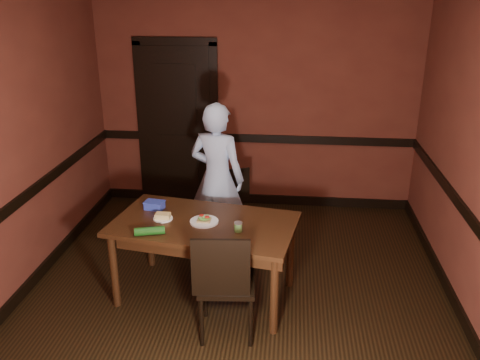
% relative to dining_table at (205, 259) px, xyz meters
% --- Properties ---
extents(floor, '(4.00, 4.50, 0.01)m').
position_rel_dining_table_xyz_m(floor, '(0.29, -0.03, -0.38)').
color(floor, black).
rests_on(floor, ground).
extents(wall_back, '(4.00, 0.02, 2.70)m').
position_rel_dining_table_xyz_m(wall_back, '(0.29, 2.22, 0.97)').
color(wall_back, '#5E281C').
rests_on(wall_back, ground).
extents(wall_front, '(4.00, 0.02, 2.70)m').
position_rel_dining_table_xyz_m(wall_front, '(0.29, -2.28, 0.97)').
color(wall_front, '#5E281C').
rests_on(wall_front, ground).
extents(wall_left, '(0.02, 4.50, 2.70)m').
position_rel_dining_table_xyz_m(wall_left, '(-1.71, -0.03, 0.97)').
color(wall_left, '#5E281C').
rests_on(wall_left, ground).
extents(dado_back, '(4.00, 0.03, 0.10)m').
position_rel_dining_table_xyz_m(dado_back, '(0.29, 2.21, 0.52)').
color(dado_back, black).
rests_on(dado_back, ground).
extents(dado_left, '(0.03, 4.50, 0.10)m').
position_rel_dining_table_xyz_m(dado_left, '(-1.70, -0.03, 0.52)').
color(dado_left, black).
rests_on(dado_left, ground).
extents(dado_right, '(0.03, 4.50, 0.10)m').
position_rel_dining_table_xyz_m(dado_right, '(2.27, -0.03, 0.52)').
color(dado_right, black).
rests_on(dado_right, ground).
extents(baseboard_back, '(4.00, 0.03, 0.12)m').
position_rel_dining_table_xyz_m(baseboard_back, '(0.29, 2.21, -0.32)').
color(baseboard_back, black).
rests_on(baseboard_back, ground).
extents(baseboard_left, '(0.03, 4.50, 0.12)m').
position_rel_dining_table_xyz_m(baseboard_left, '(-1.70, -0.03, -0.32)').
color(baseboard_left, black).
rests_on(baseboard_left, ground).
extents(baseboard_right, '(0.03, 4.50, 0.12)m').
position_rel_dining_table_xyz_m(baseboard_right, '(2.27, -0.03, -0.32)').
color(baseboard_right, black).
rests_on(baseboard_right, ground).
extents(door, '(1.05, 0.07, 2.20)m').
position_rel_dining_table_xyz_m(door, '(-0.71, 2.19, 0.71)').
color(door, black).
rests_on(door, ground).
extents(dining_table, '(1.74, 1.16, 0.76)m').
position_rel_dining_table_xyz_m(dining_table, '(0.00, 0.00, 0.00)').
color(dining_table, black).
rests_on(dining_table, floor).
extents(chair_far, '(0.47, 0.47, 0.79)m').
position_rel_dining_table_xyz_m(chair_far, '(0.06, 1.17, 0.02)').
color(chair_far, black).
rests_on(chair_far, floor).
extents(chair_near, '(0.49, 0.49, 0.97)m').
position_rel_dining_table_xyz_m(chair_near, '(0.27, -0.50, 0.11)').
color(chair_near, black).
rests_on(chair_near, floor).
extents(person, '(0.68, 0.54, 1.64)m').
position_rel_dining_table_xyz_m(person, '(-0.02, 0.95, 0.44)').
color(person, '#AFC9EE').
rests_on(person, floor).
extents(sandwich_plate, '(0.26, 0.26, 0.06)m').
position_rel_dining_table_xyz_m(sandwich_plate, '(0.00, -0.01, 0.40)').
color(sandwich_plate, white).
rests_on(sandwich_plate, dining_table).
extents(sauce_jar, '(0.07, 0.07, 0.09)m').
position_rel_dining_table_xyz_m(sauce_jar, '(0.32, -0.15, 0.42)').
color(sauce_jar, '#58893F').
rests_on(sauce_jar, dining_table).
extents(cheese_saucer, '(0.18, 0.18, 0.06)m').
position_rel_dining_table_xyz_m(cheese_saucer, '(-0.38, 0.02, 0.40)').
color(cheese_saucer, white).
rests_on(cheese_saucer, dining_table).
extents(food_tub, '(0.20, 0.15, 0.08)m').
position_rel_dining_table_xyz_m(food_tub, '(-0.51, 0.24, 0.42)').
color(food_tub, '#3245BA').
rests_on(food_tub, dining_table).
extents(wrapped_veg, '(0.27, 0.14, 0.07)m').
position_rel_dining_table_xyz_m(wrapped_veg, '(-0.42, -0.29, 0.41)').
color(wrapped_veg, '#144612').
rests_on(wrapped_veg, dining_table).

